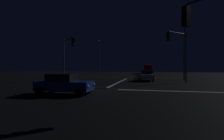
# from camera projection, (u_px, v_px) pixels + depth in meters

# --- Properties ---
(ground) EXTENTS (120.00, 120.00, 0.10)m
(ground) POSITION_uv_depth(u_px,v_px,m) (104.00, 90.00, 16.29)
(ground) COLOR black
(stop_line_north) EXTENTS (0.35, 14.55, 0.01)m
(stop_line_north) POSITION_uv_depth(u_px,v_px,m) (120.00, 82.00, 24.58)
(stop_line_north) COLOR white
(stop_line_north) RESTS_ON ground
(centre_line_ns) EXTENTS (22.00, 0.15, 0.01)m
(centre_line_ns) POSITION_uv_depth(u_px,v_px,m) (129.00, 77.00, 35.90)
(centre_line_ns) COLOR yellow
(centre_line_ns) RESTS_ON ground
(crosswalk_bar_east) EXTENTS (14.55, 0.40, 0.01)m
(crosswalk_bar_east) POSITION_uv_depth(u_px,v_px,m) (204.00, 92.00, 14.44)
(crosswalk_bar_east) COLOR white
(crosswalk_bar_east) RESTS_ON ground
(sedan_white) EXTENTS (2.02, 4.33, 1.57)m
(sedan_white) POSITION_uv_depth(u_px,v_px,m) (147.00, 76.00, 26.30)
(sedan_white) COLOR silver
(sedan_white) RESTS_ON ground
(sedan_black) EXTENTS (2.02, 4.33, 1.57)m
(sedan_black) POSITION_uv_depth(u_px,v_px,m) (148.00, 74.00, 31.94)
(sedan_black) COLOR black
(sedan_black) RESTS_ON ground
(sedan_silver) EXTENTS (2.02, 4.33, 1.57)m
(sedan_silver) POSITION_uv_depth(u_px,v_px,m) (147.00, 73.00, 38.55)
(sedan_silver) COLOR #B7B7BC
(sedan_silver) RESTS_ON ground
(sedan_green) EXTENTS (2.02, 4.33, 1.57)m
(sedan_green) POSITION_uv_depth(u_px,v_px,m) (147.00, 72.00, 44.49)
(sedan_green) COLOR #14512D
(sedan_green) RESTS_ON ground
(sedan_orange) EXTENTS (2.02, 4.33, 1.57)m
(sedan_orange) POSITION_uv_depth(u_px,v_px,m) (149.00, 72.00, 49.66)
(sedan_orange) COLOR #C66014
(sedan_orange) RESTS_ON ground
(box_truck) EXTENTS (2.68, 8.28, 3.08)m
(box_truck) POSITION_uv_depth(u_px,v_px,m) (148.00, 68.00, 56.42)
(box_truck) COLOR red
(box_truck) RESTS_ON ground
(sedan_blue_crossing) EXTENTS (4.33, 2.02, 1.57)m
(sedan_blue_crossing) POSITION_uv_depth(u_px,v_px,m) (64.00, 84.00, 13.20)
(sedan_blue_crossing) COLOR navy
(sedan_blue_crossing) RESTS_ON ground
(traffic_signal_ne) EXTENTS (2.84, 2.84, 6.74)m
(traffic_signal_ne) POSITION_uv_depth(u_px,v_px,m) (179.00, 48.00, 22.19)
(traffic_signal_ne) COLOR #4C4C51
(traffic_signal_ne) RESTS_ON ground
(traffic_signal_nw) EXTENTS (3.30, 3.30, 6.40)m
(traffic_signal_nw) POSITION_uv_depth(u_px,v_px,m) (67.00, 51.00, 25.30)
(traffic_signal_nw) COLOR #4C4C51
(traffic_signal_nw) RESTS_ON ground
(streetlamp_right_near) EXTENTS (0.44, 0.44, 9.42)m
(streetlamp_right_near) POSITION_uv_depth(u_px,v_px,m) (184.00, 47.00, 27.90)
(streetlamp_right_near) COLOR #424247
(streetlamp_right_near) RESTS_ON ground
(streetlamp_left_far) EXTENTS (0.44, 0.44, 9.53)m
(streetlamp_left_far) POSITION_uv_depth(u_px,v_px,m) (99.00, 55.00, 47.64)
(streetlamp_left_far) COLOR #424247
(streetlamp_left_far) RESTS_ON ground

